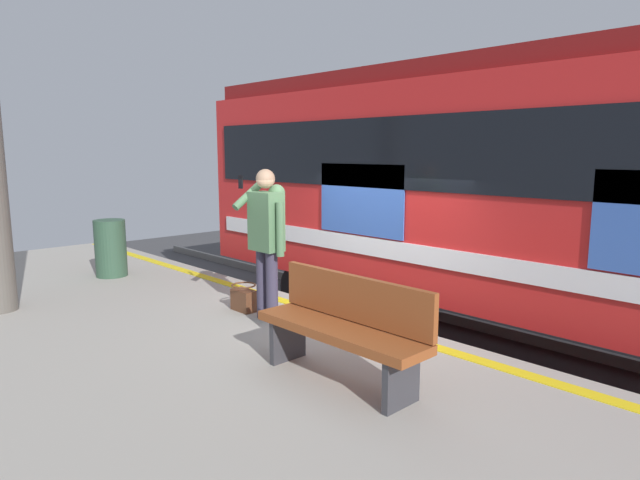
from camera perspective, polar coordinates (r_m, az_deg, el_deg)
ground_plane at (r=7.11m, az=3.18°, el=-14.13°), size 24.32×24.32×0.00m
platform at (r=5.63m, az=-13.55°, el=-16.09°), size 14.69×4.56×0.86m
safety_line at (r=6.61m, az=1.45°, el=-7.94°), size 14.39×0.16×0.01m
track_rail_near at (r=8.08m, az=10.07°, el=-10.72°), size 19.09×0.08×0.16m
track_rail_far at (r=9.22m, az=15.43°, el=-8.38°), size 19.09×0.08×0.16m
train_carriage at (r=7.53m, az=22.48°, el=5.51°), size 10.56×2.92×3.77m
passenger at (r=6.32m, az=-5.55°, el=0.82°), size 0.57×0.55×1.76m
handbag at (r=6.86m, az=-7.94°, el=-6.07°), size 0.33×0.30×0.34m
bench at (r=4.72m, az=2.54°, el=-8.78°), size 1.68×0.44×0.90m
trash_bin at (r=9.22m, az=-21.00°, el=-0.80°), size 0.48×0.48×0.89m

